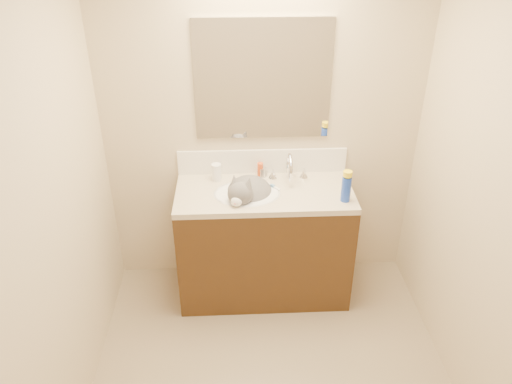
{
  "coord_description": "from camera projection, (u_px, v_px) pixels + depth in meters",
  "views": [
    {
      "loc": [
        -0.2,
        -1.94,
        2.54
      ],
      "look_at": [
        -0.06,
        0.92,
        0.88
      ],
      "focal_mm": 35.0,
      "sensor_mm": 36.0,
      "label": 1
    }
  ],
  "objects": [
    {
      "name": "toothbrush",
      "position": [
        273.0,
        186.0,
        3.41
      ],
      "size": [
        0.1,
        0.12,
        0.01
      ],
      "primitive_type": "cube",
      "rotation": [
        0.0,
        0.0,
        0.68
      ],
      "color": "white",
      "rests_on": "counter_slab"
    },
    {
      "name": "room_shell",
      "position": [
        280.0,
        178.0,
        2.21
      ],
      "size": [
        2.24,
        2.54,
        2.52
      ],
      "color": "#C6B293",
      "rests_on": "ground"
    },
    {
      "name": "spray_can",
      "position": [
        346.0,
        189.0,
        3.21
      ],
      "size": [
        0.06,
        0.06,
        0.17
      ],
      "primitive_type": "cylinder",
      "rotation": [
        0.0,
        0.0,
        -0.02
      ],
      "color": "#1B3EC0",
      "rests_on": "counter_slab"
    },
    {
      "name": "counter_slab",
      "position": [
        264.0,
        193.0,
        3.38
      ],
      "size": [
        1.2,
        0.55,
        0.04
      ],
      "primitive_type": "cube",
      "color": "beige",
      "rests_on": "vanity_cabinet"
    },
    {
      "name": "spray_cap",
      "position": [
        348.0,
        174.0,
        3.16
      ],
      "size": [
        0.06,
        0.06,
        0.04
      ],
      "primitive_type": "cylinder",
      "rotation": [
        0.0,
        0.0,
        -0.02
      ],
      "color": "yellow",
      "rests_on": "spray_can"
    },
    {
      "name": "toothbrush_head",
      "position": [
        273.0,
        186.0,
        3.41
      ],
      "size": [
        0.03,
        0.04,
        0.02
      ],
      "primitive_type": "cube",
      "rotation": [
        0.0,
        0.0,
        0.68
      ],
      "color": "#5A8CC0",
      "rests_on": "counter_slab"
    },
    {
      "name": "backsplash",
      "position": [
        262.0,
        161.0,
        3.55
      ],
      "size": [
        1.2,
        0.02,
        0.18
      ],
      "primitive_type": "cube",
      "color": "white",
      "rests_on": "counter_slab"
    },
    {
      "name": "basin",
      "position": [
        247.0,
        202.0,
        3.37
      ],
      "size": [
        0.45,
        0.36,
        0.14
      ],
      "primitive_type": "ellipsoid",
      "color": "white",
      "rests_on": "vanity_cabinet"
    },
    {
      "name": "silver_jar",
      "position": [
        263.0,
        172.0,
        3.53
      ],
      "size": [
        0.06,
        0.06,
        0.06
      ],
      "primitive_type": "cylinder",
      "rotation": [
        0.0,
        0.0,
        -0.04
      ],
      "color": "#B7B7BC",
      "rests_on": "counter_slab"
    },
    {
      "name": "amber_bottle",
      "position": [
        260.0,
        170.0,
        3.53
      ],
      "size": [
        0.05,
        0.05,
        0.1
      ],
      "primitive_type": "cylinder",
      "rotation": [
        0.0,
        0.0,
        0.37
      ],
      "color": "#D04A18",
      "rests_on": "counter_slab"
    },
    {
      "name": "mirror",
      "position": [
        263.0,
        80.0,
        3.25
      ],
      "size": [
        0.9,
        0.02,
        0.8
      ],
      "primitive_type": "cube",
      "color": "white",
      "rests_on": "room_shell"
    },
    {
      "name": "faucet",
      "position": [
        289.0,
        169.0,
        3.45
      ],
      "size": [
        0.28,
        0.2,
        0.21
      ],
      "color": "silver",
      "rests_on": "counter_slab"
    },
    {
      "name": "pill_bottle",
      "position": [
        217.0,
        172.0,
        3.47
      ],
      "size": [
        0.08,
        0.08,
        0.12
      ],
      "primitive_type": "cylinder",
      "rotation": [
        0.0,
        0.0,
        -0.32
      ],
      "color": "white",
      "rests_on": "counter_slab"
    },
    {
      "name": "vanity_cabinet",
      "position": [
        264.0,
        245.0,
        3.59
      ],
      "size": [
        1.2,
        0.55,
        0.82
      ],
      "primitive_type": "cube",
      "color": "#3C2510",
      "rests_on": "ground"
    },
    {
      "name": "cat",
      "position": [
        248.0,
        194.0,
        3.37
      ],
      "size": [
        0.43,
        0.48,
        0.34
      ],
      "rotation": [
        0.0,
        0.0,
        -0.4
      ],
      "color": "#585558",
      "rests_on": "basin"
    },
    {
      "name": "pill_label",
      "position": [
        217.0,
        174.0,
        3.48
      ],
      "size": [
        0.08,
        0.08,
        0.04
      ],
      "primitive_type": "cylinder",
      "rotation": [
        0.0,
        0.0,
        -0.32
      ],
      "color": "orange",
      "rests_on": "pill_bottle"
    }
  ]
}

